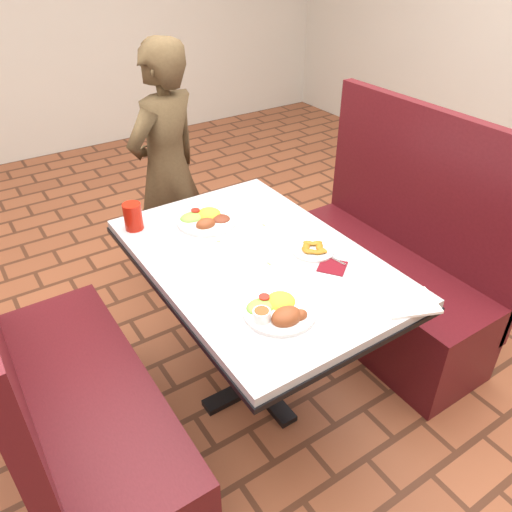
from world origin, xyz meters
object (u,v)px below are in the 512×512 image
booth_bench_left (77,415)px  dining_table (256,275)px  diner_person (167,171)px  plantain_plate (313,249)px  booth_bench_right (384,276)px  red_tumbler (133,216)px  near_dinner_plate (279,308)px  far_dinner_plate (206,217)px

booth_bench_left → dining_table: bearing=0.0°
diner_person → plantain_plate: bearing=72.2°
booth_bench_left → diner_person: (0.89, 1.05, 0.37)m
dining_table → booth_bench_right: size_ratio=1.01×
booth_bench_right → red_tumbler: size_ratio=10.14×
near_dinner_plate → far_dinner_plate: bearing=82.0°
booth_bench_left → far_dinner_plate: booth_bench_left is taller
dining_table → booth_bench_left: (-0.80, 0.00, -0.32)m
far_dinner_plate → plantain_plate: bearing=-61.7°
diner_person → near_dinner_plate: 1.40m
booth_bench_left → near_dinner_plate: (0.67, -0.34, 0.45)m
plantain_plate → red_tumbler: red_tumbler is taller
far_dinner_plate → booth_bench_left: bearing=-155.3°
plantain_plate → red_tumbler: (-0.53, 0.57, 0.05)m
far_dinner_plate → plantain_plate: 0.51m
dining_table → red_tumbler: 0.59m
booth_bench_left → diner_person: diner_person is taller
dining_table → near_dinner_plate: 0.38m
near_dinner_plate → plantain_plate: size_ratio=1.51×
far_dinner_plate → red_tumbler: 0.31m
dining_table → diner_person: diner_person is taller
booth_bench_left → diner_person: size_ratio=0.85×
booth_bench_left → booth_bench_right: (1.60, 0.00, 0.00)m
dining_table → red_tumbler: bearing=124.3°
near_dinner_plate → plantain_plate: 0.41m
dining_table → far_dinner_plate: far_dinner_plate is taller
booth_bench_left → red_tumbler: booth_bench_left is taller
booth_bench_right → diner_person: diner_person is taller
booth_bench_left → far_dinner_plate: (0.76, 0.35, 0.44)m
diner_person → dining_table: bearing=61.3°
booth_bench_right → plantain_plate: size_ratio=7.13×
dining_table → plantain_plate: bearing=-25.5°
booth_bench_left → booth_bench_right: bearing=0.0°
diner_person → far_dinner_plate: diner_person is taller
booth_bench_right → near_dinner_plate: (-0.93, -0.34, 0.45)m
booth_bench_right → far_dinner_plate: (-0.83, 0.35, 0.44)m
booth_bench_right → far_dinner_plate: booth_bench_right is taller
dining_table → diner_person: size_ratio=0.86×
diner_person → booth_bench_left: bearing=26.0°
booth_bench_left → plantain_plate: size_ratio=7.13×
near_dinner_plate → red_tumbler: red_tumbler is taller
diner_person → red_tumbler: diner_person is taller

